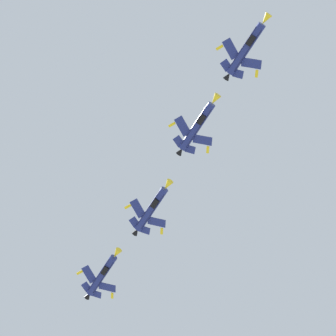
{
  "coord_description": "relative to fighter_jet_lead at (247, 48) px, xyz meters",
  "views": [
    {
      "loc": [
        -0.66,
        -2.21,
        1.87
      ],
      "look_at": [
        -20.2,
        61.7,
        134.75
      ],
      "focal_mm": 72.75,
      "sensor_mm": 36.0,
      "label": 1
    }
  ],
  "objects": [
    {
      "name": "fighter_jet_left_wing",
      "position": [
        -14.15,
        12.97,
        -1.6
      ],
      "size": [
        12.74,
        12.24,
        4.77
      ],
      "rotation": [
        0.0,
        -0.32,
        3.97
      ],
      "color": "navy"
    },
    {
      "name": "fighter_jet_left_outer",
      "position": [
        -45.66,
        41.84,
        -4.07
      ],
      "size": [
        12.74,
        12.26,
        4.7
      ],
      "rotation": [
        0.0,
        -0.31,
        3.97
      ],
      "color": "navy"
    },
    {
      "name": "fighter_jet_right_wing",
      "position": [
        -29.23,
        28.35,
        -3.78
      ],
      "size": [
        12.74,
        12.22,
        4.81
      ],
      "rotation": [
        0.0,
        -0.34,
        3.97
      ],
      "color": "navy"
    },
    {
      "name": "fighter_jet_lead",
      "position": [
        0.0,
        0.0,
        0.0
      ],
      "size": [
        12.74,
        12.17,
        4.96
      ],
      "rotation": [
        0.0,
        -0.38,
        3.97
      ],
      "color": "navy"
    }
  ]
}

